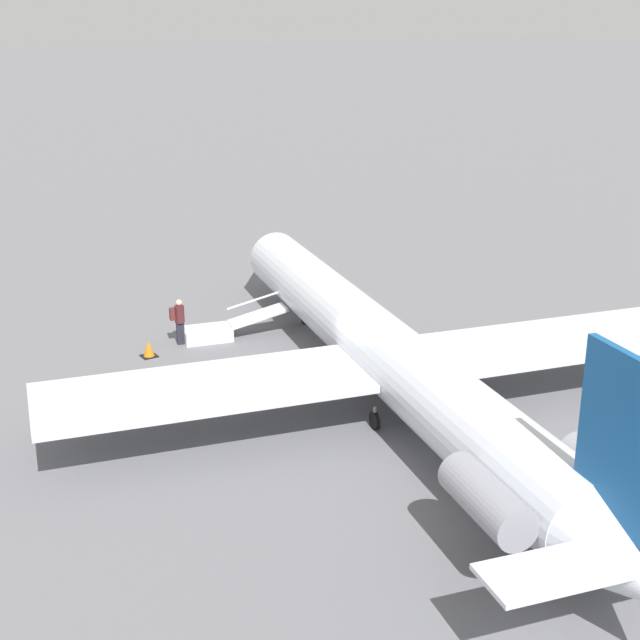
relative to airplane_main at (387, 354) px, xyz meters
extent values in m
plane|color=slate|center=(0.81, -0.21, -1.73)|extent=(600.00, 600.00, 0.00)
cylinder|color=silver|center=(0.81, -0.21, -0.02)|extent=(22.59, 7.77, 2.21)
cone|color=silver|center=(13.01, -3.32, -0.02)|extent=(2.90, 2.71, 2.17)
cone|color=silver|center=(-11.61, 2.96, -0.02)|extent=(3.33, 2.81, 2.17)
cube|color=#145193|center=(-11.05, 2.82, 2.31)|extent=(3.05, 0.94, 3.54)
cube|color=silver|center=(-11.35, 2.89, 0.20)|extent=(2.82, 6.34, 0.11)
cube|color=silver|center=(1.16, 5.78, -0.18)|extent=(5.79, 10.13, 0.22)
cube|color=silver|center=(-1.75, -5.63, -0.18)|extent=(5.79, 10.13, 0.22)
cylinder|color=gray|center=(-8.28, 3.72, 0.15)|extent=(2.82, 1.62, 1.00)
cylinder|color=gray|center=(-9.05, 0.70, 0.15)|extent=(2.82, 1.62, 1.00)
cylinder|color=black|center=(7.97, -2.03, -1.46)|extent=(0.57, 0.27, 0.55)
cylinder|color=gray|center=(7.97, -2.03, -1.10)|extent=(0.10, 0.10, 0.17)
cylinder|color=black|center=(-1.15, 1.32, -1.46)|extent=(0.57, 0.27, 0.55)
cylinder|color=gray|center=(-1.15, 1.32, -1.10)|extent=(0.10, 0.10, 0.17)
cylinder|color=black|center=(-1.64, -0.61, -1.46)|extent=(0.57, 0.27, 0.55)
cylinder|color=gray|center=(-1.64, -0.61, -1.10)|extent=(0.10, 0.10, 0.17)
cube|color=silver|center=(8.42, 2.04, -1.48)|extent=(1.51, 2.02, 0.50)
cube|color=silver|center=(7.93, 0.10, -0.99)|extent=(1.42, 2.38, 0.61)
cube|color=silver|center=(8.36, -0.01, -0.49)|extent=(0.61, 2.16, 0.56)
cube|color=#23232D|center=(8.61, 3.04, -1.31)|extent=(0.26, 0.32, 0.85)
cylinder|color=#4C1E23|center=(8.61, 3.04, -0.56)|extent=(0.36, 0.36, 0.65)
sphere|color=beige|center=(8.61, 3.04, -0.11)|extent=(0.24, 0.24, 0.24)
cube|color=#592323|center=(8.68, 3.30, -0.53)|extent=(0.32, 0.24, 0.44)
cube|color=black|center=(8.07, 4.56, -1.72)|extent=(0.55, 0.55, 0.03)
cone|color=orange|center=(8.07, 4.56, -1.44)|extent=(0.42, 0.42, 0.60)
camera|label=1|loc=(-20.27, 15.96, 10.05)|focal=50.00mm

